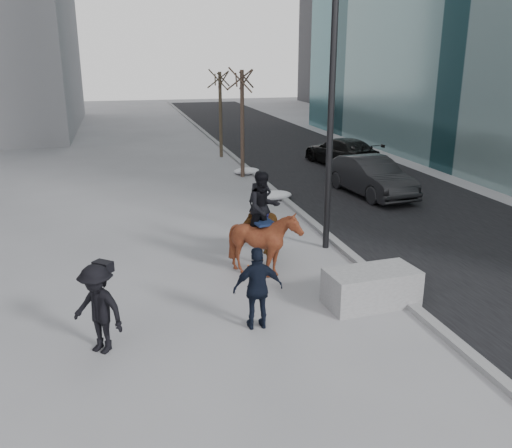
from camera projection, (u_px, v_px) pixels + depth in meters
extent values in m
plane|color=gray|center=(269.00, 301.00, 12.45)|extent=(120.00, 120.00, 0.00)
cube|color=black|center=(363.00, 186.00, 23.34)|extent=(8.00, 90.00, 0.01)
cube|color=gray|center=(274.00, 190.00, 22.39)|extent=(0.25, 90.00, 0.12)
cube|color=#98989B|center=(371.00, 287.00, 12.20)|extent=(2.13, 1.18, 0.82)
imported|color=black|center=(371.00, 176.00, 21.68)|extent=(2.14, 4.81, 1.53)
imported|color=black|center=(341.00, 152.00, 27.52)|extent=(2.79, 5.18, 1.43)
imported|color=#4B250F|center=(261.00, 232.00, 14.80)|extent=(1.48, 2.08, 1.60)
imported|color=black|center=(260.00, 201.00, 14.70)|extent=(0.71, 0.59, 1.67)
cube|color=black|center=(260.00, 214.00, 14.80)|extent=(0.65, 0.69, 0.06)
imported|color=#4E1A0F|center=(265.00, 243.00, 13.66)|extent=(1.66, 1.81, 1.75)
imported|color=black|center=(263.00, 208.00, 13.53)|extent=(0.99, 0.83, 1.83)
cube|color=#0F1B3A|center=(263.00, 222.00, 13.65)|extent=(0.57, 0.63, 0.06)
imported|color=black|center=(258.00, 288.00, 11.01)|extent=(1.05, 0.47, 1.75)
cylinder|color=#F15F0E|center=(249.00, 266.00, 11.42)|extent=(0.04, 0.18, 0.07)
imported|color=black|center=(98.00, 309.00, 10.11)|extent=(1.28, 1.23, 1.75)
cube|color=black|center=(103.00, 267.00, 10.15)|extent=(0.42, 0.40, 0.20)
cylinder|color=black|center=(332.00, 90.00, 14.60)|extent=(0.18, 0.18, 9.00)
ellipsoid|color=silver|center=(275.00, 195.00, 21.18)|extent=(1.34, 0.85, 0.34)
ellipsoid|color=silver|center=(247.00, 171.00, 25.65)|extent=(1.24, 0.79, 0.31)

